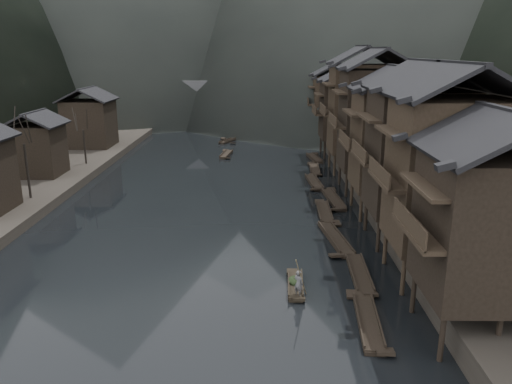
{
  "coord_description": "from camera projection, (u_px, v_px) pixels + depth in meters",
  "views": [
    {
      "loc": [
        5.24,
        -32.21,
        15.04
      ],
      "look_at": [
        4.74,
        11.5,
        2.5
      ],
      "focal_mm": 35.0,
      "sensor_mm": 36.0,
      "label": 1
    }
  ],
  "objects": [
    {
      "name": "water",
      "position": [
        187.0,
        271.0,
        35.16
      ],
      "size": [
        300.0,
        300.0,
        0.0
      ],
      "primitive_type": "plane",
      "color": "black",
      "rests_on": "ground"
    },
    {
      "name": "moored_sampans",
      "position": [
        328.0,
        206.0,
        48.97
      ],
      "size": [
        3.44,
        50.78,
        0.47
      ],
      "color": "black",
      "rests_on": "water"
    },
    {
      "name": "stone_bridge",
      "position": [
        236.0,
        99.0,
        102.96
      ],
      "size": [
        40.0,
        6.0,
        9.0
      ],
      "color": "#4C4C4F",
      "rests_on": "ground"
    },
    {
      "name": "hero_sampan",
      "position": [
        295.0,
        285.0,
        32.62
      ],
      "size": [
        1.13,
        4.48,
        0.43
      ],
      "color": "black",
      "rests_on": "water"
    },
    {
      "name": "right_bank",
      "position": [
        465.0,
        150.0,
        72.98
      ],
      "size": [
        40.0,
        200.0,
        1.8
      ],
      "primitive_type": "cube",
      "color": "#2D2823",
      "rests_on": "ground"
    },
    {
      "name": "stilt_houses",
      "position": [
        379.0,
        112.0,
        50.94
      ],
      "size": [
        9.0,
        67.6,
        15.7
      ],
      "color": "black",
      "rests_on": "ground"
    },
    {
      "name": "bamboo_pole",
      "position": [
        303.0,
        240.0,
        30.1
      ],
      "size": [
        1.02,
        1.87,
        3.53
      ],
      "primitive_type": "cylinder",
      "rotation": [
        0.53,
        0.0,
        -0.48
      ],
      "color": "#8C7A51",
      "rests_on": "boatman"
    },
    {
      "name": "boatman",
      "position": [
        299.0,
        280.0,
        30.83
      ],
      "size": [
        0.75,
        0.73,
        1.74
      ],
      "primitive_type": "imported",
      "rotation": [
        0.0,
        0.0,
        2.42
      ],
      "color": "#5E5E60",
      "rests_on": "hero_sampan"
    },
    {
      "name": "left_houses",
      "position": [
        21.0,
        141.0,
        53.16
      ],
      "size": [
        8.1,
        53.2,
        8.73
      ],
      "color": "black",
      "rests_on": "left_bank"
    },
    {
      "name": "cargo_heap",
      "position": [
        295.0,
        276.0,
        32.68
      ],
      "size": [
        0.98,
        1.28,
        0.59
      ],
      "primitive_type": "ellipsoid",
      "color": "black",
      "rests_on": "hero_sampan"
    },
    {
      "name": "midriver_boats",
      "position": [
        227.0,
        147.0,
        78.21
      ],
      "size": [
        2.92,
        16.64,
        0.45
      ],
      "color": "black",
      "rests_on": "water"
    }
  ]
}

